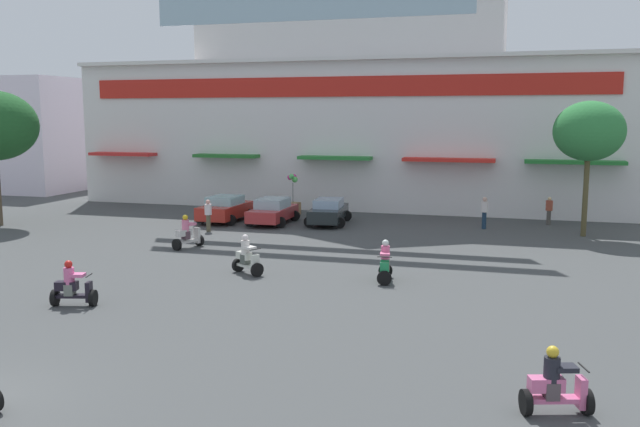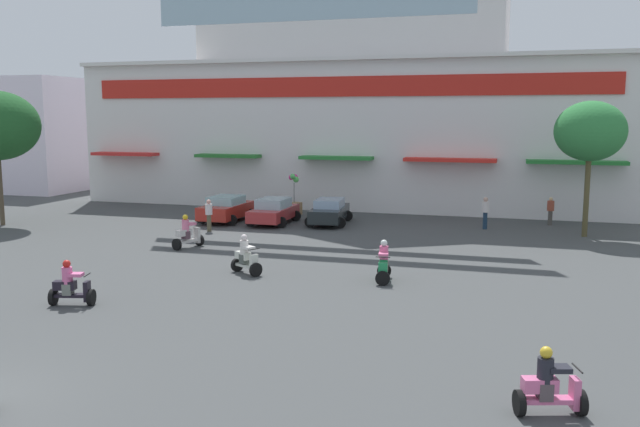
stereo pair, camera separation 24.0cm
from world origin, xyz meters
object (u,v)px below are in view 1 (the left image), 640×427
object	(u,v)px
balloon_vendor_cart	(293,200)
parked_car_0	(225,209)
parked_car_1	(273,211)
scooter_rider_5	(73,287)
plaza_tree_1	(589,132)
scooter_rider_2	(247,258)
pedestrian_1	(549,209)
parked_car_2	(329,211)
pedestrian_0	(208,213)
scooter_rider_1	(556,387)
scooter_rider_0	(188,234)
pedestrian_2	(484,211)
scooter_rider_3	(385,264)

from	to	relation	value
balloon_vendor_cart	parked_car_0	bearing A→B (deg)	-129.35
parked_car_1	scooter_rider_5	distance (m)	17.00
plaza_tree_1	scooter_rider_2	xyz separation A→B (m)	(-13.00, -12.17, -4.55)
scooter_rider_2	pedestrian_1	size ratio (longest dim) A/B	0.98
parked_car_2	balloon_vendor_cart	size ratio (longest dim) A/B	1.67
plaza_tree_1	scooter_rider_5	world-z (taller)	plaza_tree_1
parked_car_1	parked_car_2	size ratio (longest dim) A/B	0.96
pedestrian_1	balloon_vendor_cart	world-z (taller)	balloon_vendor_cart
balloon_vendor_cart	parked_car_1	bearing A→B (deg)	-90.40
parked_car_1	pedestrian_0	xyz separation A→B (m)	(-2.35, -3.26, 0.22)
parked_car_2	scooter_rider_2	distance (m)	12.22
scooter_rider_1	parked_car_2	bearing A→B (deg)	116.23
scooter_rider_2	pedestrian_1	world-z (taller)	pedestrian_1
plaza_tree_1	parked_car_1	bearing A→B (deg)	-177.58
pedestrian_1	balloon_vendor_cart	bearing A→B (deg)	-178.39
parked_car_0	pedestrian_1	distance (m)	17.97
plaza_tree_1	balloon_vendor_cart	world-z (taller)	plaza_tree_1
parked_car_2	scooter_rider_2	bearing A→B (deg)	-89.17
pedestrian_0	scooter_rider_0	bearing A→B (deg)	-76.44
pedestrian_1	pedestrian_0	bearing A→B (deg)	-157.26
parked_car_0	scooter_rider_2	bearing A→B (deg)	-62.23
pedestrian_1	pedestrian_2	distance (m)	4.09
parked_car_2	pedestrian_2	bearing A→B (deg)	5.59
pedestrian_1	pedestrian_2	xyz separation A→B (m)	(-3.35, -2.34, 0.10)
plaza_tree_1	parked_car_2	xyz separation A→B (m)	(-13.18, 0.05, -4.46)
parked_car_1	scooter_rider_0	size ratio (longest dim) A/B	2.57
parked_car_0	pedestrian_0	world-z (taller)	pedestrian_0
pedestrian_0	balloon_vendor_cart	distance (m)	7.13
parked_car_2	scooter_rider_0	bearing A→B (deg)	-117.38
plaza_tree_1	scooter_rider_0	bearing A→B (deg)	-154.68
scooter_rider_1	scooter_rider_0	bearing A→B (deg)	138.29
plaza_tree_1	scooter_rider_5	xyz separation A→B (m)	(-16.64, -17.68, -4.58)
parked_car_2	pedestrian_0	size ratio (longest dim) A/B	2.54
scooter_rider_1	balloon_vendor_cart	world-z (taller)	balloon_vendor_cart
scooter_rider_0	scooter_rider_2	world-z (taller)	scooter_rider_0
scooter_rider_5	parked_car_0	bearing A→B (deg)	98.05
parked_car_2	pedestrian_0	world-z (taller)	pedestrian_0
parked_car_1	scooter_rider_0	world-z (taller)	scooter_rider_0
pedestrian_0	pedestrian_1	size ratio (longest dim) A/B	1.08
plaza_tree_1	parked_car_0	world-z (taller)	plaza_tree_1
parked_car_1	balloon_vendor_cart	size ratio (longest dim) A/B	1.60
plaza_tree_1	parked_car_0	bearing A→B (deg)	-177.85
scooter_rider_2	pedestrian_2	xyz separation A→B (m)	(8.15, 13.03, 0.34)
scooter_rider_3	scooter_rider_5	size ratio (longest dim) A/B	1.03
scooter_rider_0	pedestrian_2	world-z (taller)	pedestrian_2
scooter_rider_2	parked_car_0	bearing A→B (deg)	117.77
parked_car_1	pedestrian_1	size ratio (longest dim) A/B	2.62
scooter_rider_1	pedestrian_1	world-z (taller)	pedestrian_1
parked_car_1	pedestrian_1	world-z (taller)	pedestrian_1
pedestrian_2	scooter_rider_3	bearing A→B (deg)	-103.07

